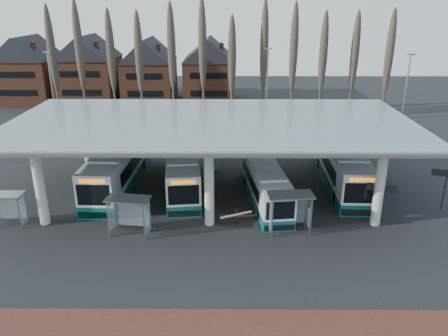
{
  "coord_description": "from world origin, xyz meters",
  "views": [
    {
      "loc": [
        1.24,
        -25.74,
        15.14
      ],
      "look_at": [
        1.02,
        7.0,
        2.63
      ],
      "focal_mm": 35.0,
      "sensor_mm": 36.0,
      "label": 1
    }
  ],
  "objects_px": {
    "bus_1": "(183,169)",
    "shelter_1": "(129,207)",
    "bus_2": "(265,183)",
    "shelter_0": "(6,202)",
    "bus_0": "(118,167)",
    "shelter_2": "(290,204)",
    "bus_3": "(342,166)"
  },
  "relations": [
    {
      "from": "bus_0",
      "to": "shelter_2",
      "type": "relative_size",
      "value": 4.03
    },
    {
      "from": "bus_0",
      "to": "bus_3",
      "type": "distance_m",
      "value": 19.54
    },
    {
      "from": "bus_3",
      "to": "shelter_2",
      "type": "height_order",
      "value": "bus_3"
    },
    {
      "from": "bus_0",
      "to": "bus_2",
      "type": "distance_m",
      "value": 12.87
    },
    {
      "from": "bus_0",
      "to": "shelter_2",
      "type": "xyz_separation_m",
      "value": [
        13.79,
        -8.15,
        0.4
      ]
    },
    {
      "from": "bus_1",
      "to": "shelter_0",
      "type": "relative_size",
      "value": 4.63
    },
    {
      "from": "bus_3",
      "to": "shelter_2",
      "type": "relative_size",
      "value": 3.94
    },
    {
      "from": "bus_0",
      "to": "bus_1",
      "type": "height_order",
      "value": "bus_0"
    },
    {
      "from": "shelter_0",
      "to": "shelter_1",
      "type": "height_order",
      "value": "shelter_1"
    },
    {
      "from": "shelter_0",
      "to": "bus_0",
      "type": "bearing_deg",
      "value": 48.18
    },
    {
      "from": "bus_3",
      "to": "shelter_1",
      "type": "relative_size",
      "value": 4.11
    },
    {
      "from": "bus_0",
      "to": "bus_3",
      "type": "xyz_separation_m",
      "value": [
        19.53,
        0.42,
        -0.04
      ]
    },
    {
      "from": "shelter_2",
      "to": "shelter_0",
      "type": "bearing_deg",
      "value": 171.95
    },
    {
      "from": "bus_0",
      "to": "shelter_2",
      "type": "bearing_deg",
      "value": -28.6
    },
    {
      "from": "bus_2",
      "to": "shelter_2",
      "type": "bearing_deg",
      "value": -83.24
    },
    {
      "from": "shelter_1",
      "to": "shelter_2",
      "type": "distance_m",
      "value": 11.02
    },
    {
      "from": "bus_0",
      "to": "shelter_2",
      "type": "distance_m",
      "value": 16.02
    },
    {
      "from": "bus_2",
      "to": "shelter_1",
      "type": "relative_size",
      "value": 3.52
    },
    {
      "from": "bus_2",
      "to": "bus_0",
      "type": "bearing_deg",
      "value": 160.53
    },
    {
      "from": "bus_0",
      "to": "bus_2",
      "type": "bearing_deg",
      "value": -10.92
    },
    {
      "from": "bus_0",
      "to": "shelter_0",
      "type": "bearing_deg",
      "value": -128.66
    },
    {
      "from": "bus_3",
      "to": "shelter_0",
      "type": "distance_m",
      "value": 26.96
    },
    {
      "from": "bus_1",
      "to": "shelter_2",
      "type": "bearing_deg",
      "value": -50.8
    },
    {
      "from": "shelter_2",
      "to": "bus_0",
      "type": "bearing_deg",
      "value": 143.7
    },
    {
      "from": "bus_3",
      "to": "bus_1",
      "type": "bearing_deg",
      "value": -175.8
    },
    {
      "from": "bus_1",
      "to": "shelter_1",
      "type": "height_order",
      "value": "bus_1"
    },
    {
      "from": "bus_0",
      "to": "shelter_1",
      "type": "xyz_separation_m",
      "value": [
        2.78,
        -8.5,
        0.27
      ]
    },
    {
      "from": "bus_2",
      "to": "shelter_0",
      "type": "xyz_separation_m",
      "value": [
        -18.83,
        -4.46,
        0.37
      ]
    },
    {
      "from": "bus_1",
      "to": "shelter_0",
      "type": "distance_m",
      "value": 13.94
    },
    {
      "from": "bus_1",
      "to": "bus_2",
      "type": "relative_size",
      "value": 1.13
    },
    {
      "from": "bus_2",
      "to": "bus_3",
      "type": "xyz_separation_m",
      "value": [
        6.99,
        3.29,
        0.26
      ]
    },
    {
      "from": "bus_2",
      "to": "bus_3",
      "type": "height_order",
      "value": "bus_3"
    }
  ]
}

